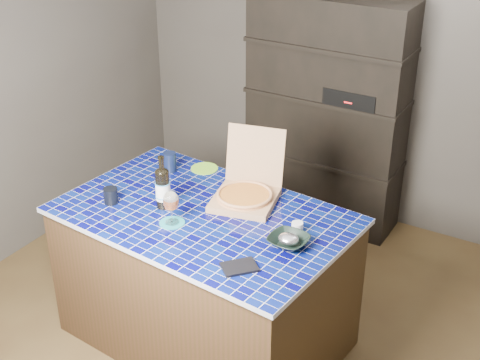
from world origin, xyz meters
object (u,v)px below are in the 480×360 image
Objects in this scene: pizza_box at (246,193)px; bowl at (288,241)px; kitchen_island at (205,277)px; mead_bottle at (163,187)px; wine_glass at (171,202)px; dvd_case at (239,267)px.

pizza_box reaches higher than bowl.
kitchen_island is 3.46× the size of pizza_box.
mead_bottle is 1.56× the size of bowl.
bowl is at bearing 0.57° from mead_bottle.
pizza_box is at bearing 61.88° from wine_glass.
wine_glass is at bearing -168.52° from bowl.
bowl is at bearing 0.47° from kitchen_island.
pizza_box is at bearing 158.69° from dvd_case.
bowl is at bearing 11.48° from wine_glass.
wine_glass is 0.68m from bowl.
dvd_case is at bearing -75.44° from pizza_box.
wine_glass is (-0.09, -0.18, 0.59)m from kitchen_island.
mead_bottle is at bearing -179.43° from bowl.
mead_bottle is 0.76m from dvd_case.
dvd_case is (0.54, -0.18, -0.13)m from wine_glass.
pizza_box is at bearing 38.47° from mead_bottle.
kitchen_island is 8.84× the size of wine_glass.
dvd_case is at bearing -18.07° from wine_glass.
pizza_box is (0.14, 0.24, 0.50)m from kitchen_island.
mead_bottle is 0.81m from bowl.
wine_glass is 0.58m from dvd_case.
wine_glass is (0.15, -0.13, 0.01)m from mead_bottle.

